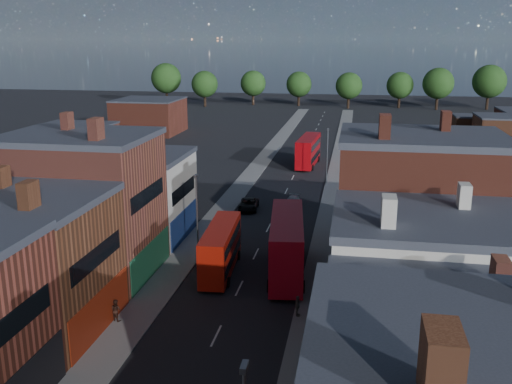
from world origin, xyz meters
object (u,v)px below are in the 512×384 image
at_px(bus_2, 308,150).
at_px(car_2, 249,204).
at_px(bus_0, 221,248).
at_px(bus_1, 287,244).
at_px(ped_3, 297,306).
at_px(ped_1, 116,310).
at_px(car_3, 292,202).

relative_size(bus_2, car_2, 2.33).
xyz_separation_m(bus_0, bus_2, (3.79, 45.51, 0.29)).
height_order(bus_1, ped_3, bus_1).
xyz_separation_m(bus_2, ped_3, (3.80, -52.90, -1.64)).
height_order(bus_0, car_2, bus_0).
bearing_deg(bus_2, ped_3, -82.07).
distance_m(ped_1, ped_3, 13.34).
height_order(bus_1, car_3, bus_1).
distance_m(bus_0, ped_1, 11.78).
bearing_deg(bus_0, bus_2, 81.68).
height_order(bus_1, car_2, bus_1).
bearing_deg(car_3, car_2, -151.58).
height_order(bus_1, bus_2, bus_1).
bearing_deg(ped_1, car_3, -85.83).
bearing_deg(bus_2, ped_1, -95.53).
distance_m(bus_0, ped_3, 10.68).
bearing_deg(car_3, ped_3, -81.72).
relative_size(bus_0, ped_3, 6.14).
distance_m(bus_2, car_2, 26.75).
height_order(car_2, ped_1, ped_1).
xyz_separation_m(bus_1, bus_2, (-2.00, 44.97, -0.23)).
relative_size(bus_2, ped_3, 6.94).
distance_m(car_2, car_3, 5.71).
relative_size(bus_0, car_2, 2.07).
relative_size(car_3, ped_1, 2.33).
xyz_separation_m(bus_0, car_3, (3.91, 21.91, -1.72)).
xyz_separation_m(bus_2, car_2, (-4.95, -26.22, -1.90)).
relative_size(car_2, ped_3, 2.97).
relative_size(ped_1, ped_3, 1.02).
bearing_deg(bus_2, car_2, -96.87).
distance_m(bus_1, car_3, 21.56).
height_order(bus_0, ped_1, bus_0).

